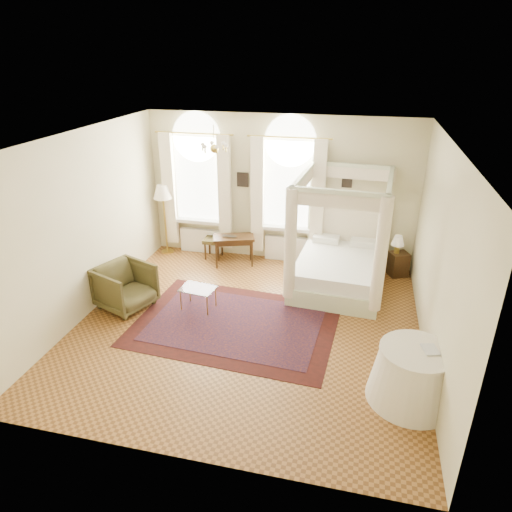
{
  "coord_description": "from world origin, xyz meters",
  "views": [
    {
      "loc": [
        1.75,
        -6.7,
        4.54
      ],
      "look_at": [
        0.07,
        0.4,
        1.2
      ],
      "focal_mm": 32.0,
      "sensor_mm": 36.0,
      "label": 1
    }
  ],
  "objects_px": {
    "canopy_bed": "(339,264)",
    "floor_lamp": "(163,195)",
    "side_table": "(413,375)",
    "nightstand": "(398,264)",
    "stool": "(213,242)",
    "armchair": "(125,287)",
    "writing_desk": "(234,241)",
    "coffee_table": "(198,290)"
  },
  "relations": [
    {
      "from": "coffee_table",
      "to": "floor_lamp",
      "type": "relative_size",
      "value": 0.41
    },
    {
      "from": "nightstand",
      "to": "coffee_table",
      "type": "bearing_deg",
      "value": -148.15
    },
    {
      "from": "floor_lamp",
      "to": "side_table",
      "type": "bearing_deg",
      "value": -36.33
    },
    {
      "from": "armchair",
      "to": "coffee_table",
      "type": "distance_m",
      "value": 1.38
    },
    {
      "from": "canopy_bed",
      "to": "armchair",
      "type": "relative_size",
      "value": 2.53
    },
    {
      "from": "canopy_bed",
      "to": "side_table",
      "type": "xyz_separation_m",
      "value": [
        1.24,
        -3.09,
        -0.13
      ]
    },
    {
      "from": "side_table",
      "to": "canopy_bed",
      "type": "bearing_deg",
      "value": 111.83
    },
    {
      "from": "canopy_bed",
      "to": "floor_lamp",
      "type": "height_order",
      "value": "canopy_bed"
    },
    {
      "from": "canopy_bed",
      "to": "side_table",
      "type": "bearing_deg",
      "value": -68.17
    },
    {
      "from": "side_table",
      "to": "floor_lamp",
      "type": "bearing_deg",
      "value": 143.67
    },
    {
      "from": "writing_desk",
      "to": "armchair",
      "type": "distance_m",
      "value": 2.73
    },
    {
      "from": "canopy_bed",
      "to": "writing_desk",
      "type": "distance_m",
      "value": 2.47
    },
    {
      "from": "coffee_table",
      "to": "writing_desk",
      "type": "bearing_deg",
      "value": 86.6
    },
    {
      "from": "coffee_table",
      "to": "nightstand",
      "type": "bearing_deg",
      "value": 31.85
    },
    {
      "from": "nightstand",
      "to": "floor_lamp",
      "type": "xyz_separation_m",
      "value": [
        -5.4,
        -0.0,
        1.17
      ]
    },
    {
      "from": "armchair",
      "to": "coffee_table",
      "type": "height_order",
      "value": "armchair"
    },
    {
      "from": "side_table",
      "to": "armchair",
      "type": "bearing_deg",
      "value": 164.71
    },
    {
      "from": "stool",
      "to": "nightstand",
      "type": "bearing_deg",
      "value": 0.53
    },
    {
      "from": "coffee_table",
      "to": "armchair",
      "type": "bearing_deg",
      "value": -169.89
    },
    {
      "from": "stool",
      "to": "side_table",
      "type": "relative_size",
      "value": 0.4
    },
    {
      "from": "armchair",
      "to": "side_table",
      "type": "xyz_separation_m",
      "value": [
        5.11,
        -1.4,
        -0.02
      ]
    },
    {
      "from": "writing_desk",
      "to": "stool",
      "type": "bearing_deg",
      "value": 156.77
    },
    {
      "from": "armchair",
      "to": "floor_lamp",
      "type": "distance_m",
      "value": 2.78
    },
    {
      "from": "nightstand",
      "to": "writing_desk",
      "type": "height_order",
      "value": "writing_desk"
    },
    {
      "from": "writing_desk",
      "to": "armchair",
      "type": "bearing_deg",
      "value": -122.89
    },
    {
      "from": "canopy_bed",
      "to": "floor_lamp",
      "type": "distance_m",
      "value": 4.35
    },
    {
      "from": "nightstand",
      "to": "stool",
      "type": "height_order",
      "value": "nightstand"
    },
    {
      "from": "nightstand",
      "to": "floor_lamp",
      "type": "height_order",
      "value": "floor_lamp"
    },
    {
      "from": "writing_desk",
      "to": "canopy_bed",
      "type": "bearing_deg",
      "value": -14.0
    },
    {
      "from": "nightstand",
      "to": "side_table",
      "type": "bearing_deg",
      "value": -90.0
    },
    {
      "from": "floor_lamp",
      "to": "coffee_table",
      "type": "bearing_deg",
      "value": -54.75
    },
    {
      "from": "writing_desk",
      "to": "floor_lamp",
      "type": "bearing_deg",
      "value": 170.94
    },
    {
      "from": "canopy_bed",
      "to": "stool",
      "type": "bearing_deg",
      "value": 164.16
    },
    {
      "from": "nightstand",
      "to": "canopy_bed",
      "type": "bearing_deg",
      "value": -144.65
    },
    {
      "from": "stool",
      "to": "armchair",
      "type": "xyz_separation_m",
      "value": [
        -0.92,
        -2.54,
        0.02
      ]
    },
    {
      "from": "writing_desk",
      "to": "side_table",
      "type": "relative_size",
      "value": 0.83
    },
    {
      "from": "canopy_bed",
      "to": "floor_lamp",
      "type": "xyz_separation_m",
      "value": [
        -4.16,
        0.88,
        0.89
      ]
    },
    {
      "from": "stool",
      "to": "side_table",
      "type": "bearing_deg",
      "value": -43.13
    },
    {
      "from": "canopy_bed",
      "to": "coffee_table",
      "type": "bearing_deg",
      "value": -149.98
    },
    {
      "from": "stool",
      "to": "writing_desk",
      "type": "bearing_deg",
      "value": -23.23
    },
    {
      "from": "armchair",
      "to": "floor_lamp",
      "type": "height_order",
      "value": "floor_lamp"
    },
    {
      "from": "stool",
      "to": "floor_lamp",
      "type": "relative_size",
      "value": 0.29
    }
  ]
}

